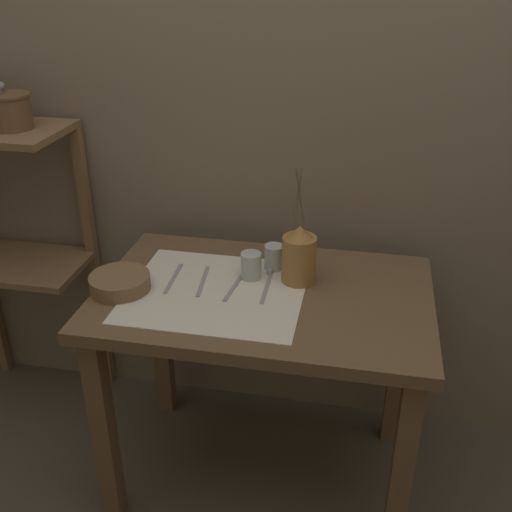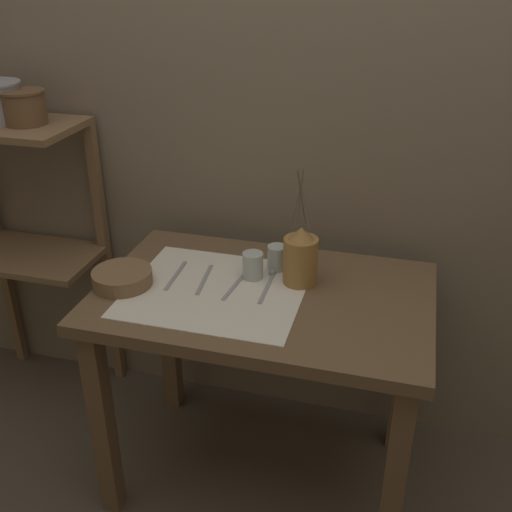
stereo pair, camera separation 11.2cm
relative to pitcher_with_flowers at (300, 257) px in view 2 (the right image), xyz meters
The scene contains 14 objects.
ground_plane 0.86m from the pitcher_with_flowers, 138.90° to the right, with size 12.00×12.00×0.00m, color brown.
stone_wall_back 0.51m from the pitcher_with_flowers, 105.03° to the left, with size 7.00×0.06×2.40m.
wooden_table 0.25m from the pitcher_with_flowers, 138.90° to the right, with size 1.02×0.66×0.77m.
wooden_shelf_unit 1.12m from the pitcher_with_flowers, behind, with size 0.54×0.32×1.16m.
linen_cloth 0.28m from the pitcher_with_flowers, 154.59° to the right, with size 0.54×0.47×0.00m.
pitcher_with_flowers is the anchor object (origin of this frame).
wooden_bowl 0.56m from the pitcher_with_flowers, 163.29° to the right, with size 0.19×0.19×0.05m.
glass_tumbler_near 0.16m from the pitcher_with_flowers, behind, with size 0.07×0.07×0.09m.
glass_tumbler_far 0.12m from the pitcher_with_flowers, 143.62° to the left, with size 0.06×0.06×0.08m.
fork_inner 0.41m from the pitcher_with_flowers, behind, with size 0.02×0.19×0.00m.
fork_outer 0.31m from the pitcher_with_flowers, 167.09° to the right, with size 0.03×0.19×0.00m.
knife_center 0.22m from the pitcher_with_flowers, 157.93° to the right, with size 0.03×0.19×0.00m.
spoon_inner 0.12m from the pitcher_with_flowers, behind, with size 0.02×0.20×0.02m.
metal_pot_small 1.08m from the pitcher_with_flowers, behind, with size 0.15×0.15×0.12m.
Camera 2 is at (0.39, -1.53, 1.70)m, focal length 42.00 mm.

